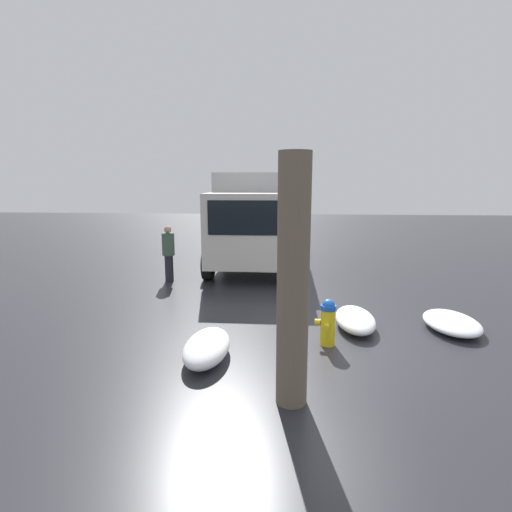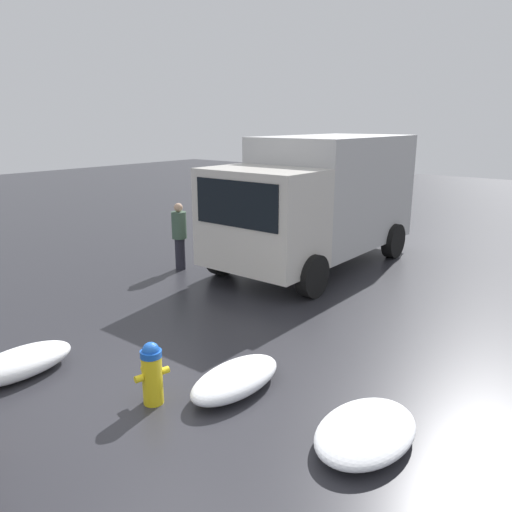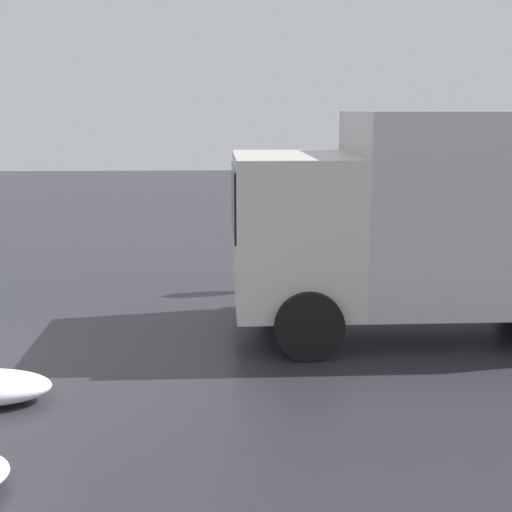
% 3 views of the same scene
% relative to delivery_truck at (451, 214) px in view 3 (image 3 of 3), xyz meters
% --- Properties ---
extents(delivery_truck, '(5.97, 2.77, 3.14)m').
position_rel_delivery_truck_xyz_m(delivery_truck, '(0.00, 0.00, 0.00)').
color(delivery_truck, beige).
rests_on(delivery_truck, ground_plane).
extents(pedestrian, '(0.35, 0.35, 1.62)m').
position_rel_delivery_truck_xyz_m(pedestrian, '(-2.50, 2.33, -0.81)').
color(pedestrian, '#23232D').
rests_on(pedestrian, ground_plane).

